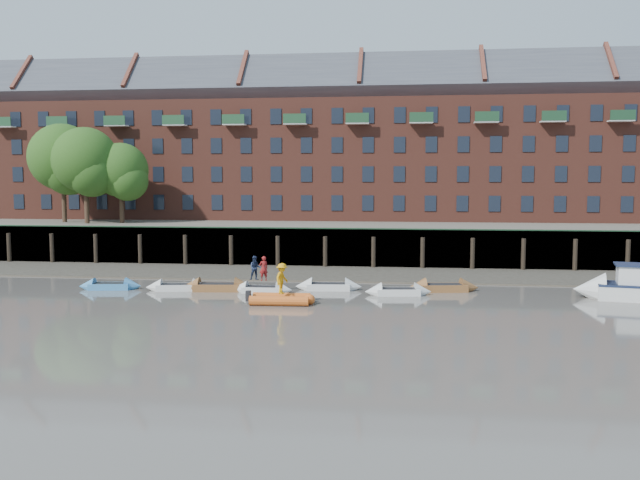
% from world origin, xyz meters
% --- Properties ---
extents(ground, '(220.00, 220.00, 0.00)m').
position_xyz_m(ground, '(0.00, 0.00, 0.00)').
color(ground, '#615B55').
rests_on(ground, ground).
extents(foreshore, '(110.00, 8.00, 0.50)m').
position_xyz_m(foreshore, '(0.00, 18.00, 0.00)').
color(foreshore, '#3D382F').
rests_on(foreshore, ground).
extents(mud_band, '(110.00, 1.60, 0.10)m').
position_xyz_m(mud_band, '(0.00, 14.60, 0.00)').
color(mud_band, '#4C4336').
rests_on(mud_band, ground).
extents(river_wall, '(110.00, 1.23, 3.30)m').
position_xyz_m(river_wall, '(-0.00, 22.38, 1.59)').
color(river_wall, '#2D2A26').
rests_on(river_wall, ground).
extents(bank_terrace, '(110.00, 28.00, 3.20)m').
position_xyz_m(bank_terrace, '(0.00, 36.00, 1.60)').
color(bank_terrace, '#5E594D').
rests_on(bank_terrace, ground).
extents(apartment_terrace, '(80.60, 15.56, 20.98)m').
position_xyz_m(apartment_terrace, '(-0.00, 36.99, 12.82)').
color(apartment_terrace, brown).
rests_on(apartment_terrace, bank_terrace).
extents(tree_cluster, '(11.76, 7.74, 9.40)m').
position_xyz_m(tree_cluster, '(-25.62, 27.35, 9.00)').
color(tree_cluster, '#3A281C').
rests_on(tree_cluster, bank_terrace).
extents(rowboat_0, '(4.27, 1.80, 1.20)m').
position_xyz_m(rowboat_0, '(-15.07, 9.11, 0.21)').
color(rowboat_0, '#3D84BE').
rests_on(rowboat_0, ground).
extents(rowboat_1, '(4.29, 1.94, 1.20)m').
position_xyz_m(rowboat_1, '(-10.47, 9.26, 0.21)').
color(rowboat_1, silver).
rests_on(rowboat_1, ground).
extents(rowboat_2, '(4.85, 1.81, 1.38)m').
position_xyz_m(rowboat_2, '(-7.79, 9.41, 0.24)').
color(rowboat_2, brown).
rests_on(rowboat_2, ground).
extents(rowboat_3, '(3.98, 1.21, 1.15)m').
position_xyz_m(rowboat_3, '(-4.71, 9.06, 0.20)').
color(rowboat_3, silver).
rests_on(rowboat_3, ground).
extents(rowboat_4, '(4.51, 1.60, 1.28)m').
position_xyz_m(rowboat_4, '(-0.52, 10.58, 0.23)').
color(rowboat_4, silver).
rests_on(rowboat_4, ground).
extents(rowboat_5, '(4.36, 1.75, 1.23)m').
position_xyz_m(rowboat_5, '(4.09, 9.15, 0.22)').
color(rowboat_5, silver).
rests_on(rowboat_5, ground).
extents(rowboat_6, '(4.85, 2.11, 1.36)m').
position_xyz_m(rowboat_6, '(7.03, 10.95, 0.24)').
color(rowboat_6, brown).
rests_on(rowboat_6, ground).
extents(rib_tender, '(3.82, 1.90, 0.66)m').
position_xyz_m(rib_tender, '(-2.65, 5.25, 0.29)').
color(rib_tender, '#D65F1F').
rests_on(rib_tender, ground).
extents(motor_launch, '(7.14, 3.52, 2.82)m').
position_xyz_m(motor_launch, '(17.90, 9.23, 0.72)').
color(motor_launch, silver).
rests_on(motor_launch, ground).
extents(person_rower_a, '(0.70, 0.62, 1.60)m').
position_xyz_m(person_rower_a, '(-4.60, 9.09, 1.58)').
color(person_rower_a, maroon).
rests_on(person_rower_a, rowboat_3).
extents(person_rower_b, '(0.92, 0.80, 1.59)m').
position_xyz_m(person_rower_b, '(-5.19, 9.30, 1.57)').
color(person_rower_b, '#19233F').
rests_on(person_rower_b, rowboat_3).
extents(person_rib_crew, '(1.00, 1.32, 1.82)m').
position_xyz_m(person_rib_crew, '(-2.70, 5.24, 1.52)').
color(person_rib_crew, orange).
rests_on(person_rib_crew, rib_tender).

